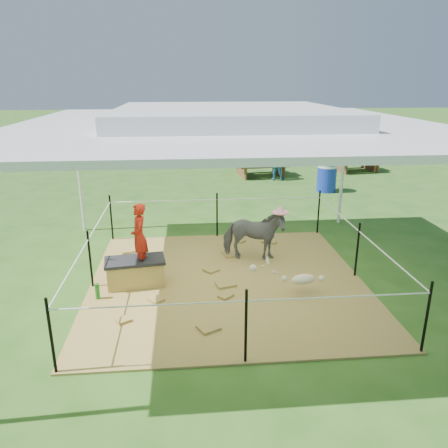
{
  "coord_description": "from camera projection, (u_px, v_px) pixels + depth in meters",
  "views": [
    {
      "loc": [
        -0.67,
        -6.74,
        3.31
      ],
      "look_at": [
        0.0,
        0.6,
        0.85
      ],
      "focal_mm": 35.0,
      "sensor_mm": 36.0,
      "label": 1
    }
  ],
  "objects": [
    {
      "name": "distant_person",
      "position": [
        276.0,
        162.0,
        14.85
      ],
      "size": [
        0.67,
        0.57,
        1.2
      ],
      "primitive_type": "imported",
      "rotation": [
        0.0,
        0.0,
        2.91
      ],
      "color": "teal",
      "rests_on": "ground"
    },
    {
      "name": "trash_barrel",
      "position": [
        327.0,
        177.0,
        13.35
      ],
      "size": [
        0.69,
        0.69,
        0.9
      ],
      "primitive_type": "cylinder",
      "rotation": [
        0.0,
        0.0,
        -0.21
      ],
      "color": "#1630AB",
      "rests_on": "ground"
    },
    {
      "name": "foal",
      "position": [
        303.0,
        277.0,
        6.94
      ],
      "size": [
        1.06,
        0.69,
        0.55
      ],
      "primitive_type": null,
      "rotation": [
        0.0,
        0.0,
        0.15
      ],
      "color": "beige",
      "rests_on": "hay_patch"
    },
    {
      "name": "straw_bale",
      "position": [
        136.0,
        273.0,
        7.26
      ],
      "size": [
        0.97,
        0.58,
        0.41
      ],
      "primitive_type": "cube",
      "rotation": [
        0.0,
        0.0,
        0.14
      ],
      "color": "#A6883C",
      "rests_on": "hay_patch"
    },
    {
      "name": "woman",
      "position": [
        139.0,
        231.0,
        7.03
      ],
      "size": [
        0.32,
        0.43,
        1.1
      ],
      "primitive_type": "imported",
      "rotation": [
        0.0,
        0.0,
        -1.43
      ],
      "color": "red",
      "rests_on": "straw_bale"
    },
    {
      "name": "canopy_tent",
      "position": [
        228.0,
        121.0,
        6.62
      ],
      "size": [
        6.3,
        6.3,
        2.9
      ],
      "color": "silver",
      "rests_on": "ground"
    },
    {
      "name": "ground",
      "position": [
        227.0,
        282.0,
        7.47
      ],
      "size": [
        90.0,
        90.0,
        0.0
      ],
      "primitive_type": "plane",
      "color": "#2D5919",
      "rests_on": "ground"
    },
    {
      "name": "rope_fence",
      "position": [
        227.0,
        247.0,
        7.27
      ],
      "size": [
        4.54,
        4.54,
        1.0
      ],
      "color": "black",
      "rests_on": "ground"
    },
    {
      "name": "green_bottle",
      "position": [
        97.0,
        291.0,
        6.81
      ],
      "size": [
        0.08,
        0.08,
        0.25
      ],
      "primitive_type": "cylinder",
      "rotation": [
        0.0,
        0.0,
        0.14
      ],
      "color": "#19721C",
      "rests_on": "hay_patch"
    },
    {
      "name": "picnic_table_far",
      "position": [
        355.0,
        162.0,
        16.37
      ],
      "size": [
        1.81,
        1.42,
        0.69
      ],
      "primitive_type": "cube",
      "rotation": [
        0.0,
        0.0,
        0.14
      ],
      "color": "#52321C",
      "rests_on": "ground"
    },
    {
      "name": "picnic_table_near",
      "position": [
        260.0,
        166.0,
        15.53
      ],
      "size": [
        1.92,
        1.5,
        0.74
      ],
      "primitive_type": "cube",
      "rotation": [
        0.0,
        0.0,
        0.13
      ],
      "color": "brown",
      "rests_on": "ground"
    },
    {
      "name": "pony",
      "position": [
        253.0,
        235.0,
        8.17
      ],
      "size": [
        1.24,
        0.75,
        0.98
      ],
      "primitive_type": "imported",
      "rotation": [
        0.0,
        0.0,
        1.37
      ],
      "color": "#4A4B4F",
      "rests_on": "hay_patch"
    },
    {
      "name": "pink_hat",
      "position": [
        254.0,
        207.0,
        7.99
      ],
      "size": [
        0.3,
        0.3,
        0.14
      ],
      "primitive_type": "cylinder",
      "color": "pink",
      "rests_on": "pony"
    },
    {
      "name": "dark_cloth",
      "position": [
        135.0,
        261.0,
        7.18
      ],
      "size": [
        1.03,
        0.64,
        0.05
      ],
      "primitive_type": "cube",
      "rotation": [
        0.0,
        0.0,
        0.14
      ],
      "color": "black",
      "rests_on": "straw_bale"
    },
    {
      "name": "hay_patch",
      "position": [
        227.0,
        281.0,
        7.46
      ],
      "size": [
        4.6,
        4.6,
        0.03
      ],
      "primitive_type": "cube",
      "color": "brown",
      "rests_on": "ground"
    }
  ]
}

